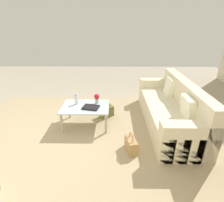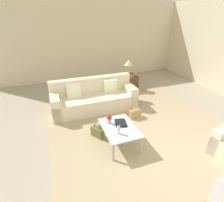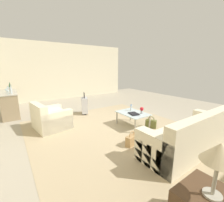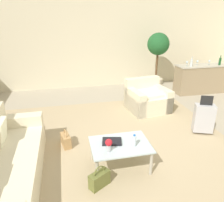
% 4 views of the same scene
% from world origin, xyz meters
% --- Properties ---
extents(ground_plane, '(12.00, 12.00, 0.00)m').
position_xyz_m(ground_plane, '(0.00, 0.00, 0.00)').
color(ground_plane, '#A89E89').
extents(wall_left, '(0.12, 8.00, 3.10)m').
position_xyz_m(wall_left, '(-5.06, 0.00, 1.55)').
color(wall_left, beige).
rests_on(wall_left, ground).
extents(area_rug, '(5.20, 4.40, 0.01)m').
position_xyz_m(area_rug, '(-0.60, 0.20, 0.00)').
color(area_rug, tan).
rests_on(area_rug, ground).
extents(couch, '(0.87, 2.45, 0.91)m').
position_xyz_m(couch, '(-2.19, -0.60, 0.31)').
color(couch, beige).
rests_on(couch, ground).
extents(coffee_table, '(0.96, 0.69, 0.44)m').
position_xyz_m(coffee_table, '(-0.40, -0.50, 0.38)').
color(coffee_table, silver).
rests_on(coffee_table, ground).
extents(water_bottle, '(0.06, 0.06, 0.20)m').
position_xyz_m(water_bottle, '(-0.20, -0.60, 0.53)').
color(water_bottle, silver).
rests_on(water_bottle, coffee_table).
extents(coffee_table_book, '(0.35, 0.29, 0.03)m').
position_xyz_m(coffee_table_book, '(-0.52, -0.42, 0.45)').
color(coffee_table_book, black).
rests_on(coffee_table_book, coffee_table).
extents(flower_vase, '(0.11, 0.11, 0.21)m').
position_xyz_m(flower_vase, '(-0.62, -0.65, 0.56)').
color(flower_vase, '#B2B7BC').
rests_on(flower_vase, coffee_table).
extents(side_table, '(0.59, 0.59, 0.55)m').
position_xyz_m(side_table, '(-3.20, 1.00, 0.27)').
color(side_table, '#513823').
rests_on(side_table, ground).
extents(table_lamp, '(0.33, 0.33, 0.59)m').
position_xyz_m(table_lamp, '(-3.20, 1.00, 1.01)').
color(table_lamp, '#ADA899').
rests_on(table_lamp, side_table).
extents(handbag_tan, '(0.20, 0.34, 0.36)m').
position_xyz_m(handbag_tan, '(-1.26, 0.32, 0.13)').
color(handbag_tan, tan).
rests_on(handbag_tan, ground).
extents(handbag_olive, '(0.35, 0.29, 0.36)m').
position_xyz_m(handbag_olive, '(-0.81, -0.88, 0.13)').
color(handbag_olive, olive).
rests_on(handbag_olive, ground).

